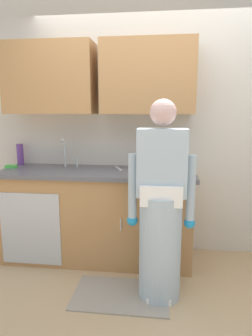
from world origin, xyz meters
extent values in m
plane|color=tan|center=(0.00, 0.00, 0.00)|extent=(9.00, 9.00, 0.00)
cube|color=beige|center=(0.00, 1.05, 1.35)|extent=(4.80, 0.10, 2.70)
cube|color=#B27F4C|center=(-1.04, 0.83, 1.85)|extent=(0.91, 0.34, 0.70)
cube|color=#B27F4C|center=(-0.05, 0.83, 1.85)|extent=(0.91, 0.34, 0.70)
cube|color=#B27F4C|center=(-0.55, 0.70, 0.45)|extent=(1.90, 0.60, 0.90)
cube|color=#B7BABF|center=(-1.15, 0.39, 0.41)|extent=(0.60, 0.01, 0.72)
cylinder|color=silver|center=(-0.27, 0.39, 0.50)|extent=(0.01, 0.01, 0.12)
cylinder|color=silver|center=(0.16, 0.39, 0.50)|extent=(0.01, 0.01, 0.12)
cube|color=#595960|center=(-0.55, 0.70, 0.92)|extent=(1.96, 0.66, 0.04)
cube|color=#B7BABF|center=(-0.89, 0.70, 0.92)|extent=(0.50, 0.36, 0.03)
cylinder|color=#B7BABF|center=(-0.93, 0.85, 1.09)|extent=(0.02, 0.02, 0.30)
sphere|color=#B7BABF|center=(-0.93, 0.79, 1.23)|extent=(0.04, 0.04, 0.04)
cylinder|color=#B7BABF|center=(-0.80, 0.85, 0.99)|extent=(0.02, 0.02, 0.10)
cube|color=white|center=(0.10, 0.07, 0.03)|extent=(0.20, 0.26, 0.06)
cylinder|color=#A3B7C6|center=(0.10, 0.09, 0.44)|extent=(0.34, 0.34, 0.88)
cube|color=#A3B7C6|center=(0.10, 0.09, 1.14)|extent=(0.38, 0.22, 0.52)
sphere|color=#C9A199|center=(0.10, 0.09, 1.52)|extent=(0.20, 0.20, 0.20)
cube|color=white|center=(0.10, -0.03, 0.90)|extent=(0.32, 0.04, 0.16)
cylinder|color=#A3B7C6|center=(-0.13, 0.11, 0.93)|extent=(0.07, 0.07, 0.55)
sphere|color=#1E8CCC|center=(-0.13, 0.11, 0.65)|extent=(0.09, 0.09, 0.09)
cylinder|color=#A3B7C6|center=(0.33, 0.11, 0.93)|extent=(0.07, 0.07, 0.55)
sphere|color=#1E8CCC|center=(0.33, 0.11, 0.65)|extent=(0.09, 0.09, 0.09)
cube|color=gray|center=(-0.22, 0.05, 0.01)|extent=(0.80, 0.50, 0.01)
cylinder|color=#66388C|center=(-1.46, 0.91, 1.06)|extent=(0.07, 0.07, 0.23)
cylinder|color=#2D8C4C|center=(0.12, 0.88, 1.05)|extent=(0.08, 0.08, 0.21)
cylinder|color=#D8D14C|center=(0.01, 0.89, 1.04)|extent=(0.08, 0.08, 0.21)
cylinder|color=white|center=(0.17, 0.74, 0.99)|extent=(0.08, 0.08, 0.09)
cube|color=silver|center=(-0.35, 0.82, 0.94)|extent=(0.11, 0.23, 0.01)
cube|color=#4CBF4C|center=(-1.48, 0.72, 0.96)|extent=(0.11, 0.07, 0.03)
camera|label=1|loc=(0.10, -2.18, 1.53)|focal=31.67mm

